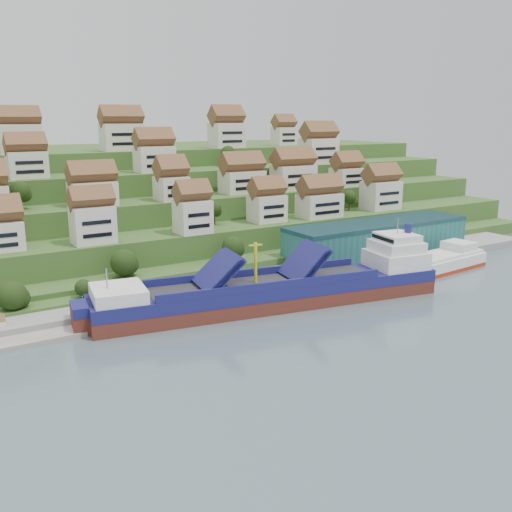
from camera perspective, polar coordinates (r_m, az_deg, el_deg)
ground at (r=131.55m, az=0.50°, el=-5.01°), size 300.00×300.00×0.00m
quay at (r=153.83m, az=3.81°, el=-1.84°), size 180.00×14.00×2.20m
hillside at (r=221.48m, az=-14.02°, el=5.08°), size 260.00×128.00×31.00m
hillside_village at (r=180.15m, az=-9.42°, el=7.79°), size 162.08×64.98×29.26m
hillside_trees at (r=161.36m, az=-10.91°, el=4.10°), size 140.73×62.77×31.25m
warehouse at (r=173.95m, az=12.07°, el=1.77°), size 60.00×15.00×10.00m
flagpole at (r=147.39m, az=4.38°, el=-0.21°), size 1.28×0.16×8.00m
cargo_ship at (r=131.55m, az=2.57°, el=-3.46°), size 82.87×25.82×18.21m
second_ship at (r=171.40m, az=18.39°, el=-0.47°), size 27.76×12.49×7.81m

